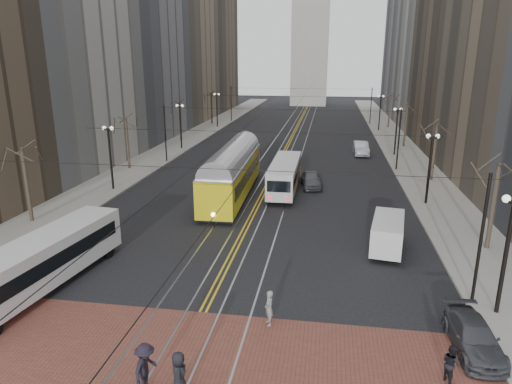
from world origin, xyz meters
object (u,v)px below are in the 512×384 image
(cargo_van, at_px, (387,235))
(pedestrian_a, at_px, (179,374))
(pedestrian_c, at_px, (451,363))
(transit_bus, at_px, (42,264))
(pedestrian_b, at_px, (269,308))
(sedan_parked, at_px, (473,336))
(pedestrian_d, at_px, (146,368))
(rear_bus, at_px, (285,176))
(streetcar, at_px, (233,177))
(sedan_grey, at_px, (311,179))
(sedan_silver, at_px, (361,148))

(cargo_van, height_order, pedestrian_a, cargo_van)
(pedestrian_c, bearing_deg, transit_bus, 54.82)
(transit_bus, height_order, pedestrian_b, transit_bus)
(sedan_parked, distance_m, pedestrian_d, 13.14)
(sedan_parked, relative_size, pedestrian_c, 2.76)
(rear_bus, height_order, pedestrian_c, rear_bus)
(streetcar, height_order, pedestrian_a, streetcar)
(rear_bus, bearing_deg, pedestrian_c, -70.86)
(sedan_grey, relative_size, pedestrian_a, 2.49)
(sedan_grey, bearing_deg, streetcar, -155.64)
(rear_bus, relative_size, pedestrian_a, 5.90)
(pedestrian_a, distance_m, pedestrian_d, 1.24)
(cargo_van, height_order, sedan_grey, cargo_van)
(rear_bus, distance_m, pedestrian_c, 26.04)
(streetcar, bearing_deg, cargo_van, -41.20)
(rear_bus, xyz_separation_m, cargo_van, (7.64, -12.49, -0.30))
(transit_bus, bearing_deg, pedestrian_c, -5.22)
(pedestrian_a, height_order, pedestrian_d, pedestrian_d)
(sedan_grey, height_order, sedan_parked, sedan_grey)
(sedan_silver, bearing_deg, pedestrian_c, -90.88)
(sedan_grey, bearing_deg, pedestrian_d, -107.02)
(rear_bus, distance_m, sedan_parked, 24.53)
(transit_bus, height_order, sedan_silver, transit_bus)
(rear_bus, relative_size, sedan_parked, 2.43)
(sedan_silver, distance_m, pedestrian_a, 45.32)
(rear_bus, height_order, pedestrian_d, rear_bus)
(pedestrian_c, relative_size, pedestrian_d, 0.78)
(sedan_silver, bearing_deg, pedestrian_a, -103.29)
(streetcar, xyz_separation_m, sedan_parked, (14.30, -19.84, -1.16))
(pedestrian_d, bearing_deg, transit_bus, 59.70)
(pedestrian_a, bearing_deg, pedestrian_b, -43.92)
(pedestrian_b, bearing_deg, sedan_parked, 62.15)
(sedan_grey, height_order, pedestrian_b, pedestrian_b)
(pedestrian_a, xyz_separation_m, pedestrian_d, (-1.23, 0.00, 0.10))
(cargo_van, xyz_separation_m, pedestrian_b, (-6.20, -9.40, -0.21))
(rear_bus, xyz_separation_m, sedan_grey, (2.33, 1.61, -0.60))
(transit_bus, distance_m, pedestrian_a, 11.52)
(sedan_grey, bearing_deg, transit_bus, -128.16)
(sedan_grey, xyz_separation_m, pedestrian_c, (6.25, -26.19, 0.04))
(rear_bus, relative_size, pedestrian_c, 6.72)
(streetcar, bearing_deg, pedestrian_d, -86.79)
(rear_bus, bearing_deg, cargo_van, -58.68)
(transit_bus, bearing_deg, pedestrian_a, -27.29)
(rear_bus, relative_size, sedan_silver, 2.08)
(cargo_van, relative_size, sedan_parked, 1.12)
(transit_bus, relative_size, pedestrian_c, 7.22)
(pedestrian_a, distance_m, pedestrian_b, 5.61)
(streetcar, relative_size, pedestrian_c, 9.89)
(pedestrian_c, bearing_deg, sedan_grey, -9.43)
(transit_bus, bearing_deg, pedestrian_b, 0.00)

